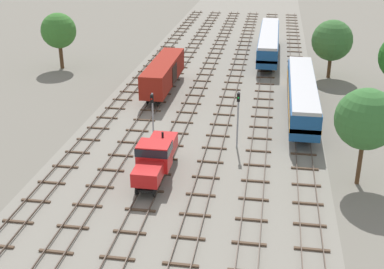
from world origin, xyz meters
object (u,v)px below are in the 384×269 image
(freight_boxcar_left_mid, at_px, (163,72))
(diesel_railcar_right_near, at_px, (302,93))
(shunter_loco_centre_left_nearest, at_px, (156,156))
(signal_post_nearest, at_px, (238,113))
(passenger_coach_centre_right_midfar, at_px, (269,41))
(signal_post_near, at_px, (152,110))

(freight_boxcar_left_mid, bearing_deg, diesel_railcar_right_near, -19.28)
(shunter_loco_centre_left_nearest, relative_size, signal_post_nearest, 1.49)
(diesel_railcar_right_near, bearing_deg, passenger_coach_centre_right_midfar, 99.66)
(passenger_coach_centre_right_midfar, bearing_deg, diesel_railcar_right_near, -80.34)
(freight_boxcar_left_mid, height_order, signal_post_near, signal_post_near)
(shunter_loco_centre_left_nearest, xyz_separation_m, signal_post_nearest, (6.32, 7.20, 1.57))
(shunter_loco_centre_left_nearest, distance_m, diesel_railcar_right_near, 21.11)
(shunter_loco_centre_left_nearest, distance_m, signal_post_nearest, 9.71)
(passenger_coach_centre_right_midfar, height_order, signal_post_near, signal_post_near)
(passenger_coach_centre_right_midfar, distance_m, signal_post_near, 35.28)
(diesel_railcar_right_near, xyz_separation_m, freight_boxcar_left_mid, (-16.84, 5.89, -0.15))
(passenger_coach_centre_right_midfar, bearing_deg, signal_post_near, -107.37)
(signal_post_near, bearing_deg, diesel_railcar_right_near, 31.21)
(freight_boxcar_left_mid, xyz_separation_m, passenger_coach_centre_right_midfar, (12.63, 18.85, 0.16))
(diesel_railcar_right_near, distance_m, signal_post_near, 17.24)
(signal_post_near, bearing_deg, signal_post_nearest, -5.23)
(shunter_loco_centre_left_nearest, relative_size, diesel_railcar_right_near, 0.41)
(diesel_railcar_right_near, height_order, signal_post_near, signal_post_near)
(shunter_loco_centre_left_nearest, bearing_deg, freight_boxcar_left_mid, 100.45)
(freight_boxcar_left_mid, relative_size, signal_post_near, 2.92)
(diesel_railcar_right_near, bearing_deg, signal_post_near, -148.79)
(freight_boxcar_left_mid, bearing_deg, passenger_coach_centre_right_midfar, 56.17)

